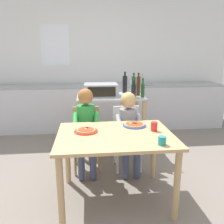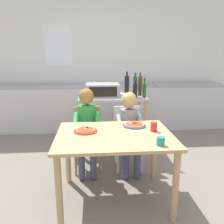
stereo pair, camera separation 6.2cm
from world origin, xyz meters
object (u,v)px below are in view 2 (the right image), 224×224
Objects in this scene: pizza_plate_red_rimmed at (86,130)px; bottle_clear_vinegar at (134,88)px; bottle_brown_beer at (135,91)px; child_in_grey_shirt at (129,123)px; dining_table at (114,144)px; child_in_green_shirt at (87,121)px; toaster_oven at (103,90)px; dining_chair_right at (128,133)px; bottle_squat_spirits at (127,84)px; drinking_cup_red at (154,127)px; drinking_cup_teal at (161,141)px; dining_chair_left at (87,133)px; pizza_plate_blue_rimmed at (134,125)px; kitchen_island_cart at (112,114)px; bottle_dark_olive_oil at (140,86)px; bottle_slim_sauce at (135,87)px; bottle_tall_green_wine at (144,90)px.

bottle_clear_vinegar is at bearing 60.12° from pizza_plate_red_rimmed.
child_in_grey_shirt is (-0.15, -0.48, -0.32)m from bottle_brown_beer.
child_in_grey_shirt is 0.73m from pizza_plate_red_rimmed.
child_in_green_shirt is at bearing 115.15° from dining_table.
dining_chair_right is at bearing -62.37° from toaster_oven.
bottle_squat_spirits is 1.50m from drinking_cup_red.
bottle_squat_spirits is 3.56× the size of drinking_cup_red.
drinking_cup_teal is at bearing -91.68° from bottle_clear_vinegar.
pizza_plate_blue_rimmed is (0.53, -0.49, 0.26)m from dining_chair_left.
kitchen_island_cart is 0.67m from dining_chair_left.
bottle_clear_vinegar is 0.26× the size of child_in_green_shirt.
bottle_squat_spirits is at bearing 123.75° from bottle_dark_olive_oil.
bottle_dark_olive_oil is (0.42, 0.01, 0.44)m from kitchen_island_cart.
toaster_oven reaches higher than pizza_plate_red_rimmed.
bottle_slim_sauce reaches higher than dining_table.
drinking_cup_red reaches higher than pizza_plate_blue_rimmed.
bottle_tall_green_wine is at bearing 71.33° from pizza_plate_blue_rimmed.
kitchen_island_cart is 10.54× the size of drinking_cup_red.
bottle_clear_vinegar is at bearing 80.62° from pizza_plate_blue_rimmed.
kitchen_island_cart reaches higher than dining_chair_left.
toaster_oven is 0.77m from dining_chair_left.
drinking_cup_teal is at bearing -91.32° from bottle_slim_sauce.
child_in_grey_shirt is 0.35m from pizza_plate_blue_rimmed.
kitchen_island_cart is 0.76m from child_in_green_shirt.
bottle_squat_spirits is 0.42× the size of dining_chair_left.
dining_table is at bearing -102.50° from bottle_squat_spirits.
dining_chair_left is at bearing -154.08° from bottle_brown_beer.
dining_table is at bearing -111.49° from bottle_dark_olive_oil.
child_in_grey_shirt is at bearing -110.75° from bottle_dark_olive_oil.
dining_chair_left is (-0.63, -0.80, -0.54)m from bottle_squat_spirits.
bottle_squat_spirits is 0.32× the size of child_in_green_shirt.
dining_table is (-0.53, -1.10, -0.37)m from bottle_tall_green_wine.
bottle_brown_beer is 1.00× the size of pizza_plate_blue_rimmed.
toaster_oven is 0.61× the size of dining_chair_right.
bottle_squat_spirits reaches higher than toaster_oven.
pizza_plate_red_rimmed is at bearing -100.88° from toaster_oven.
bottle_clear_vinegar is 1.68m from drinking_cup_teal.
pizza_plate_red_rimmed is at bearing -89.99° from dining_chair_left.
dining_chair_left is at bearing -145.26° from bottle_dark_olive_oil.
bottle_tall_green_wine is 0.27× the size of child_in_grey_shirt.
pizza_plate_red_rimmed is at bearing 147.59° from drinking_cup_teal.
toaster_oven is 0.57m from bottle_dark_olive_oil.
child_in_grey_shirt reaches higher than kitchen_island_cart.
kitchen_island_cart is 0.99× the size of child_in_grey_shirt.
bottle_clear_vinegar is 0.83m from dining_chair_right.
child_in_grey_shirt is at bearing 107.44° from drinking_cup_red.
bottle_squat_spirits is 4.39× the size of drinking_cup_teal.
bottle_brown_beer reaches higher than child_in_green_shirt.
dining_table is 0.33m from pizza_plate_red_rimmed.
child_in_green_shirt reaches higher than dining_chair_right.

